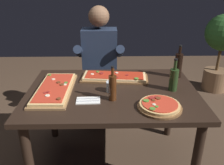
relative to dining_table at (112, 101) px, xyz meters
The scene contains 13 objects.
ground_plane 0.64m from the dining_table, ahead, with size 6.40×6.40×0.00m, color #4C3828.
dining_table is the anchor object (origin of this frame).
pizza_rectangular_front 0.27m from the dining_table, 83.59° to the left, with size 0.63×0.29×0.05m.
pizza_rectangular_left 0.49m from the dining_table, behind, with size 0.30×0.64×0.05m.
pizza_round_far 0.46m from the dining_table, 41.48° to the right, with size 0.32×0.32×0.05m.
wine_bottle_dark 0.54m from the dining_table, ahead, with size 0.07×0.07×0.27m.
oil_bottle_amber 0.71m from the dining_table, 24.27° to the left, with size 0.07×0.07×0.31m.
vinegar_bottle_green 0.26m from the dining_table, 90.40° to the right, with size 0.06×0.06×0.27m.
tumbler_near_camera 0.14m from the dining_table, 120.29° to the right, with size 0.08×0.08×0.09m.
napkin_cutlery_set 0.27m from the dining_table, 136.33° to the right, with size 0.18×0.12×0.01m.
diner_chair 0.88m from the dining_table, 98.22° to the left, with size 0.44×0.44×0.87m.
seated_diner 0.75m from the dining_table, 99.54° to the left, with size 0.53×0.41×1.33m.
potted_plant_corner 2.22m from the dining_table, 43.72° to the left, with size 0.51×0.51×1.13m.
Camera 1 is at (-0.04, -1.76, 1.60)m, focal length 37.95 mm.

